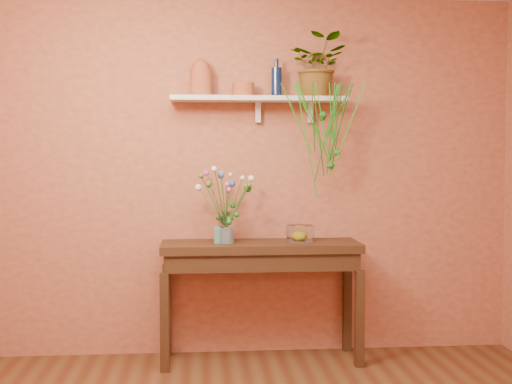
# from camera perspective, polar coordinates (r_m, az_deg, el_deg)

# --- Properties ---
(room) EXTENTS (4.04, 4.04, 2.70)m
(room) POSITION_cam_1_polar(r_m,az_deg,el_deg) (3.12, 2.44, 0.35)
(room) COLOR brown
(room) RESTS_ON ground
(sideboard) EXTENTS (1.44, 0.46, 0.87)m
(sideboard) POSITION_cam_1_polar(r_m,az_deg,el_deg) (4.92, 0.40, -5.75)
(sideboard) COLOR #3D2515
(sideboard) RESTS_ON ground
(wall_shelf) EXTENTS (1.30, 0.24, 0.19)m
(wall_shelf) POSITION_cam_1_polar(r_m,az_deg,el_deg) (5.00, 0.37, 7.83)
(wall_shelf) COLOR white
(wall_shelf) RESTS_ON room
(terracotta_jug) EXTENTS (0.19, 0.19, 0.27)m
(terracotta_jug) POSITION_cam_1_polar(r_m,az_deg,el_deg) (4.98, -4.69, 9.58)
(terracotta_jug) COLOR #B26033
(terracotta_jug) RESTS_ON wall_shelf
(terracotta_pot) EXTENTS (0.20, 0.20, 0.10)m
(terracotta_pot) POSITION_cam_1_polar(r_m,az_deg,el_deg) (5.00, -1.09, 8.66)
(terracotta_pot) COLOR #B26033
(terracotta_pot) RESTS_ON wall_shelf
(blue_bottle) EXTENTS (0.08, 0.08, 0.28)m
(blue_bottle) POSITION_cam_1_polar(r_m,az_deg,el_deg) (5.04, 1.75, 9.35)
(blue_bottle) COLOR #0C1A42
(blue_bottle) RESTS_ON wall_shelf
(spider_plant) EXTENTS (0.50, 0.46, 0.46)m
(spider_plant) POSITION_cam_1_polar(r_m,az_deg,el_deg) (5.09, 5.34, 10.58)
(spider_plant) COLOR #206A1B
(spider_plant) RESTS_ON wall_shelf
(plant_fronds) EXTENTS (0.61, 0.29, 0.83)m
(plant_fronds) POSITION_cam_1_polar(r_m,az_deg,el_deg) (4.91, 6.00, 5.32)
(plant_fronds) COLOR #206A1B
(plant_fronds) RESTS_ON wall_shelf
(glass_vase) EXTENTS (0.11, 0.11, 0.23)m
(glass_vase) POSITION_cam_1_polar(r_m,az_deg,el_deg) (4.84, -2.56, -3.21)
(glass_vase) COLOR white
(glass_vase) RESTS_ON sideboard
(bouquet) EXTENTS (0.44, 0.45, 0.44)m
(bouquet) POSITION_cam_1_polar(r_m,az_deg,el_deg) (4.82, -2.53, 0.11)
(bouquet) COLOR #386B28
(bouquet) RESTS_ON glass_vase
(glass_bowl) EXTENTS (0.20, 0.20, 0.12)m
(glass_bowl) POSITION_cam_1_polar(r_m,az_deg,el_deg) (4.94, 3.76, -3.58)
(glass_bowl) COLOR white
(glass_bowl) RESTS_ON sideboard
(lemon) EXTENTS (0.07, 0.07, 0.07)m
(lemon) POSITION_cam_1_polar(r_m,az_deg,el_deg) (4.96, 3.72, -3.71)
(lemon) COLOR yellow
(lemon) RESTS_ON glass_bowl
(carton) EXTENTS (0.07, 0.06, 0.12)m
(carton) POSITION_cam_1_polar(r_m,az_deg,el_deg) (4.83, -3.14, -3.65)
(carton) COLOR teal
(carton) RESTS_ON sideboard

